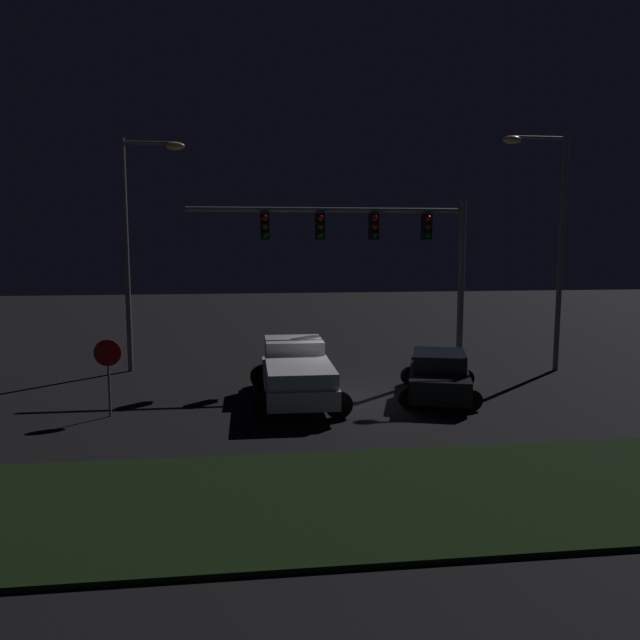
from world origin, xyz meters
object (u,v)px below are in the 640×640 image
at_px(car_sedan, 439,375).
at_px(street_lamp_right, 550,226).
at_px(traffic_signal_gantry, 375,240).
at_px(street_lamp_left, 137,229).
at_px(stop_sign, 108,363).
at_px(pickup_truck, 296,369).

distance_m(car_sedan, street_lamp_right, 7.99).
relative_size(traffic_signal_gantry, street_lamp_left, 1.18).
bearing_deg(traffic_signal_gantry, street_lamp_right, -3.02).
bearing_deg(stop_sign, street_lamp_right, 16.20).
bearing_deg(car_sedan, street_lamp_left, 78.05).
xyz_separation_m(pickup_truck, street_lamp_left, (-5.51, 5.23, 4.43)).
bearing_deg(pickup_truck, street_lamp_right, -71.00).
relative_size(traffic_signal_gantry, street_lamp_right, 1.16).
bearing_deg(car_sedan, traffic_signal_gantry, 35.01).
xyz_separation_m(traffic_signal_gantry, stop_sign, (-8.68, -4.80, -3.47)).
height_order(traffic_signal_gantry, street_lamp_left, street_lamp_left).
bearing_deg(street_lamp_left, street_lamp_right, -7.14).
distance_m(traffic_signal_gantry, street_lamp_right, 6.67).
xyz_separation_m(street_lamp_right, stop_sign, (-15.32, -4.45, -3.97)).
distance_m(street_lamp_left, stop_sign, 7.46).
bearing_deg(street_lamp_right, stop_sign, -163.80).
height_order(street_lamp_left, stop_sign, street_lamp_left).
height_order(pickup_truck, street_lamp_right, street_lamp_right).
bearing_deg(stop_sign, car_sedan, 5.41).
bearing_deg(car_sedan, street_lamp_right, -40.29).
distance_m(car_sedan, traffic_signal_gantry, 5.91).
distance_m(pickup_truck, stop_sign, 5.58).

